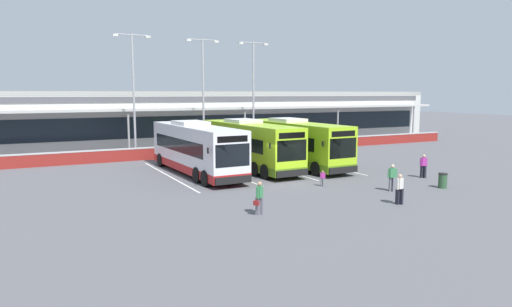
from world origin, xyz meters
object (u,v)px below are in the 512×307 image
coach_bus_centre (294,144)px  pedestrian_with_handbag (259,197)px  lamp_post_west (134,88)px  coach_bus_leftmost (196,149)px  pedestrian_in_dark_coat (424,165)px  pedestrian_child (323,178)px  pedestrian_approaching_bus (400,188)px  lamp_post_east (253,88)px  pedestrian_near_bin (392,177)px  litter_bin (443,181)px  lamp_post_centre (203,88)px  coach_bus_left_centre (249,146)px

coach_bus_centre → pedestrian_with_handbag: (-9.45, -12.09, -0.93)m
lamp_post_west → coach_bus_leftmost: bearing=-78.9°
pedestrian_in_dark_coat → pedestrian_child: size_ratio=1.61×
pedestrian_approaching_bus → lamp_post_east: size_ratio=0.15×
lamp_post_east → pedestrian_with_handbag: bearing=-116.2°
pedestrian_near_bin → litter_bin: 3.56m
coach_bus_leftmost → lamp_post_west: size_ratio=1.11×
pedestrian_child → lamp_post_centre: (-0.71, 18.97, 5.75)m
coach_bus_centre → lamp_post_west: 15.30m
pedestrian_near_bin → pedestrian_approaching_bus: 3.30m
lamp_post_centre → litter_bin: lamp_post_centre is taller
pedestrian_in_dark_coat → lamp_post_centre: (-8.63, 19.70, 5.42)m
coach_bus_centre → pedestrian_near_bin: size_ratio=7.55×
coach_bus_left_centre → lamp_post_centre: bearing=88.2°
pedestrian_with_handbag → lamp_post_centre: (5.97, 23.19, 5.43)m
pedestrian_child → pedestrian_near_bin: pedestrian_near_bin is taller
pedestrian_with_handbag → pedestrian_child: 7.90m
coach_bus_leftmost → pedestrian_child: size_ratio=12.17×
pedestrian_approaching_bus → litter_bin: 5.81m
pedestrian_child → pedestrian_approaching_bus: size_ratio=0.62×
lamp_post_west → litter_bin: lamp_post_west is taller
pedestrian_child → pedestrian_with_handbag: bearing=-147.7°
pedestrian_in_dark_coat → litter_bin: 3.49m
pedestrian_child → lamp_post_east: (4.80, 19.10, 5.75)m
coach_bus_centre → pedestrian_child: coach_bus_centre is taller
lamp_post_west → lamp_post_east: bearing=4.0°
coach_bus_leftmost → litter_bin: 16.68m
pedestrian_child → lamp_post_centre: bearing=92.1°
coach_bus_left_centre → pedestrian_near_bin: coach_bus_left_centre is taller
coach_bus_left_centre → lamp_post_east: 13.02m
coach_bus_left_centre → pedestrian_child: size_ratio=12.17×
lamp_post_centre → litter_bin: 24.52m
coach_bus_leftmost → coach_bus_left_centre: (4.47, 0.44, 0.00)m
coach_bus_centre → pedestrian_approaching_bus: bearing=-98.1°
pedestrian_approaching_bus → litter_bin: pedestrian_approaching_bus is taller
pedestrian_in_dark_coat → coach_bus_centre: bearing=120.9°
pedestrian_near_bin → lamp_post_west: size_ratio=0.15×
coach_bus_leftmost → pedestrian_child: (5.51, -7.93, -1.24)m
lamp_post_west → lamp_post_east: size_ratio=1.00×
pedestrian_child → pedestrian_near_bin: (2.82, -3.10, 0.33)m
coach_bus_left_centre → pedestrian_child: coach_bus_left_centre is taller
coach_bus_left_centre → lamp_post_centre: (0.33, 10.60, 4.50)m
pedestrian_with_handbag → pedestrian_approaching_bus: same height
coach_bus_leftmost → coach_bus_left_centre: 4.49m
coach_bus_left_centre → pedestrian_in_dark_coat: coach_bus_left_centre is taller
pedestrian_in_dark_coat → pedestrian_approaching_bus: bearing=-144.8°
lamp_post_east → litter_bin: lamp_post_east is taller
coach_bus_centre → coach_bus_leftmost: bearing=179.6°
lamp_post_west → pedestrian_approaching_bus: bearing=-70.8°
pedestrian_with_handbag → lamp_post_east: lamp_post_east is taller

